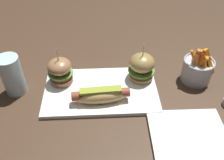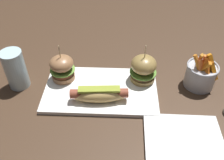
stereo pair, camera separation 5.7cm
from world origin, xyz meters
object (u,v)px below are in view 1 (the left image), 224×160
(slider_right, at_px, (142,67))
(water_glass, at_px, (12,75))
(hot_dog, at_px, (102,95))
(fries_bucket, at_px, (197,69))
(slider_left, at_px, (60,71))
(platter_main, at_px, (101,91))
(side_plate, at_px, (190,140))

(slider_right, relative_size, water_glass, 1.02)
(water_glass, bearing_deg, slider_right, 4.26)
(hot_dog, bearing_deg, fries_bucket, 17.12)
(slider_left, xyz_separation_m, slider_right, (0.28, 0.01, 0.00))
(water_glass, bearing_deg, slider_left, 9.77)
(hot_dog, bearing_deg, slider_left, 143.03)
(platter_main, xyz_separation_m, hot_dog, (0.00, -0.05, 0.03))
(side_plate, relative_size, water_glass, 1.59)
(fries_bucket, bearing_deg, hot_dog, -162.88)
(fries_bucket, distance_m, water_glass, 0.63)
(slider_left, bearing_deg, hot_dog, -36.97)
(slider_left, distance_m, water_glass, 0.15)
(slider_left, relative_size, side_plate, 0.62)
(platter_main, xyz_separation_m, fries_bucket, (0.34, 0.05, 0.04))
(platter_main, distance_m, water_glass, 0.29)
(water_glass, bearing_deg, platter_main, -4.51)
(slider_right, height_order, fries_bucket, slider_right)
(slider_right, bearing_deg, platter_main, -159.06)
(fries_bucket, bearing_deg, water_glass, -177.58)
(hot_dog, relative_size, water_glass, 1.33)
(water_glass, bearing_deg, fries_bucket, 2.42)
(platter_main, height_order, hot_dog, hot_dog)
(platter_main, height_order, slider_right, slider_right)
(slider_left, relative_size, fries_bucket, 0.96)
(platter_main, distance_m, slider_right, 0.16)
(fries_bucket, xyz_separation_m, water_glass, (-0.63, -0.03, 0.02))
(side_plate, bearing_deg, water_glass, 156.29)
(slider_left, xyz_separation_m, side_plate, (0.38, -0.26, -0.05))
(platter_main, height_order, fries_bucket, fries_bucket)
(platter_main, xyz_separation_m, side_plate, (0.25, -0.21, -0.00))
(platter_main, relative_size, hot_dog, 2.06)
(slider_left, bearing_deg, slider_right, 1.21)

